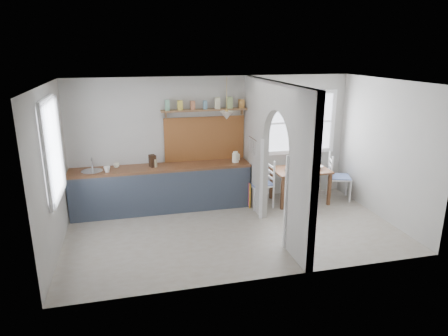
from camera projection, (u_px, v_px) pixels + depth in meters
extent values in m
cube|color=#9D998F|center=(234.00, 231.00, 7.11)|extent=(5.80, 3.20, 0.01)
cube|color=#B9B6AD|center=(235.00, 82.00, 6.37)|extent=(5.80, 3.20, 0.01)
cube|color=#B9B6AD|center=(214.00, 140.00, 8.23)|extent=(5.80, 0.01, 2.60)
cube|color=#B9B6AD|center=(266.00, 192.00, 5.25)|extent=(5.80, 0.01, 2.60)
cube|color=#B9B6AD|center=(51.00, 172.00, 6.08)|extent=(0.01, 3.20, 2.60)
cube|color=#B9B6AD|center=(385.00, 151.00, 7.40)|extent=(0.01, 3.20, 2.60)
cube|color=#B9B6AD|center=(303.00, 179.00, 5.78)|extent=(0.12, 0.80, 2.60)
cube|color=#B9B6AD|center=(256.00, 145.00, 7.83)|extent=(0.12, 1.20, 2.60)
cube|color=#B9B6AD|center=(280.00, 115.00, 6.49)|extent=(0.12, 1.20, 1.05)
cube|color=brown|center=(161.00, 168.00, 7.82)|extent=(3.50, 0.60, 0.05)
cube|color=#3F4856|center=(164.00, 194.00, 7.68)|extent=(3.50, 0.03, 0.85)
cube|color=#311F11|center=(162.00, 188.00, 7.99)|extent=(3.46, 0.45, 0.85)
cylinder|color=#B4B6BA|center=(92.00, 172.00, 7.52)|extent=(0.40, 0.40, 0.02)
cube|color=brown|center=(205.00, 139.00, 8.15)|extent=(1.65, 0.03, 0.90)
cube|color=olive|center=(205.00, 110.00, 7.89)|extent=(1.75, 0.20, 0.03)
cube|color=#619676|center=(167.00, 106.00, 7.70)|extent=(0.09, 0.09, 0.18)
cube|color=#A99428|center=(180.00, 105.00, 7.75)|extent=(0.09, 0.09, 0.18)
cube|color=brown|center=(193.00, 105.00, 7.81)|extent=(0.09, 0.09, 0.18)
cube|color=slate|center=(205.00, 105.00, 7.86)|extent=(0.09, 0.09, 0.18)
cube|color=beige|center=(217.00, 104.00, 7.92)|extent=(0.09, 0.09, 0.18)
cube|color=#7B9253|center=(229.00, 104.00, 7.98)|extent=(0.09, 0.09, 0.18)
cube|color=#A06625|center=(241.00, 103.00, 8.03)|extent=(0.09, 0.09, 0.18)
cone|color=silver|center=(227.00, 115.00, 7.68)|extent=(0.26, 0.26, 0.16)
cylinder|color=#B4B6BA|center=(253.00, 139.00, 7.67)|extent=(0.02, 0.50, 0.02)
imported|color=white|center=(107.00, 169.00, 7.42)|extent=(0.12, 0.12, 0.11)
imported|color=white|center=(116.00, 165.00, 7.72)|extent=(0.11, 0.11, 0.09)
cube|color=#311F11|center=(153.00, 161.00, 7.76)|extent=(0.15, 0.18, 0.24)
cylinder|color=tan|center=(155.00, 163.00, 7.76)|extent=(0.10, 0.10, 0.16)
cube|color=#D93F6F|center=(249.00, 195.00, 8.08)|extent=(0.02, 0.03, 0.49)
cube|color=orange|center=(250.00, 197.00, 8.04)|extent=(0.02, 0.03, 0.54)
imported|color=silver|center=(316.00, 167.00, 8.30)|extent=(0.32, 0.32, 0.06)
imported|color=#516D4B|center=(296.00, 169.00, 8.10)|extent=(0.11, 0.11, 0.09)
cylinder|color=#383434|center=(289.00, 170.00, 8.19)|extent=(0.25, 0.25, 0.02)
imported|color=#3A2047|center=(296.00, 162.00, 8.49)|extent=(0.21, 0.21, 0.17)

